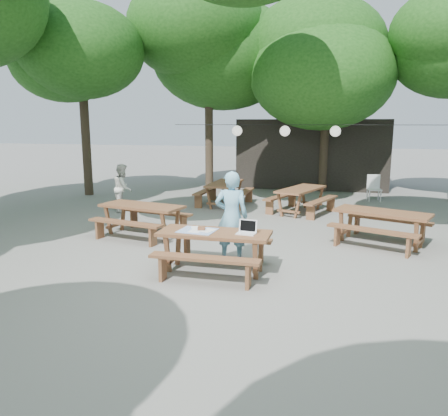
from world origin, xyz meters
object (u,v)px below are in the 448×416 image
at_px(main_picnic_table, 215,251).
at_px(plastic_chair, 374,193).
at_px(picnic_table_nw, 142,220).
at_px(second_person, 123,188).
at_px(woman, 231,217).

height_order(main_picnic_table, plastic_chair, plastic_chair).
bearing_deg(picnic_table_nw, second_person, 136.68).
relative_size(main_picnic_table, second_person, 1.38).
relative_size(main_picnic_table, woman, 1.13).
bearing_deg(woman, second_person, -48.59).
xyz_separation_m(picnic_table_nw, second_person, (-1.80, 2.57, 0.34)).
xyz_separation_m(woman, plastic_chair, (3.27, 7.69, -0.63)).
distance_m(woman, second_person, 5.83).
height_order(main_picnic_table, picnic_table_nw, same).
bearing_deg(second_person, picnic_table_nw, -160.65).
distance_m(main_picnic_table, picnic_table_nw, 3.14).
bearing_deg(plastic_chair, woman, -120.28).
height_order(second_person, plastic_chair, second_person).
xyz_separation_m(main_picnic_table, woman, (0.15, 0.71, 0.50)).
bearing_deg(picnic_table_nw, woman, -16.83).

